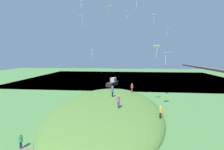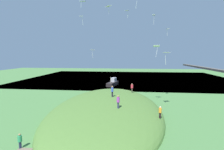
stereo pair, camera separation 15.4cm
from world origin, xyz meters
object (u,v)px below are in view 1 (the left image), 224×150
at_px(kite_6, 81,17).
at_px(kite_7, 156,47).
at_px(person_near_shore, 132,87).
at_px(kite_3, 92,50).
at_px(person_watching_kites, 119,100).
at_px(person_on_hilltop, 160,111).
at_px(kite_9, 167,29).
at_px(boat_on_lake, 112,83).
at_px(kite_1, 167,53).
at_px(kite_0, 108,6).
at_px(kite_2, 127,11).
at_px(person_with_child, 20,139).
at_px(kite_8, 154,16).
at_px(person_walking_path, 112,90).
at_px(kite_5, 83,1).

distance_m(kite_6, kite_7, 14.13).
xyz_separation_m(person_near_shore, kite_3, (0.73, -7.77, 7.25)).
xyz_separation_m(person_watching_kites, person_on_hilltop, (-0.29, 5.49, -1.35)).
bearing_deg(kite_9, kite_3, -92.00).
relative_size(boat_on_lake, kite_1, 3.06).
height_order(kite_0, kite_7, kite_0).
bearing_deg(kite_2, person_watching_kites, -3.12).
distance_m(person_with_child, kite_2, 28.62).
bearing_deg(kite_2, person_on_hilltop, 19.35).
relative_size(kite_1, kite_8, 0.94).
relative_size(person_on_hilltop, kite_9, 1.22).
bearing_deg(kite_3, person_near_shore, 95.39).
distance_m(kite_8, kite_9, 8.22).
distance_m(kite_3, kite_7, 12.09).
xyz_separation_m(person_on_hilltop, kite_8, (-17.23, 1.11, 15.80)).
xyz_separation_m(boat_on_lake, kite_6, (20.71, -3.43, 15.12)).
bearing_deg(person_near_shore, person_watching_kites, 76.75).
bearing_deg(person_with_child, kite_9, -14.92).
bearing_deg(boat_on_lake, kite_6, -173.94).
bearing_deg(kite_1, person_watching_kites, -50.58).
height_order(boat_on_lake, person_watching_kites, person_watching_kites).
relative_size(person_on_hilltop, kite_8, 0.76).
xyz_separation_m(person_walking_path, kite_8, (-12.23, 7.94, 14.21)).
height_order(person_walking_path, kite_3, kite_3).
height_order(boat_on_lake, kite_3, kite_3).
distance_m(boat_on_lake, kite_9, 25.55).
bearing_deg(person_with_child, kite_3, 19.38).
xyz_separation_m(boat_on_lake, person_on_hilltop, (28.66, 9.17, 1.17)).
xyz_separation_m(kite_3, kite_6, (2.70, -1.29, 5.73)).
distance_m(person_watching_kites, kite_6, 16.64).
distance_m(person_on_hilltop, kite_2, 21.55).
bearing_deg(person_walking_path, kite_6, 131.39).
xyz_separation_m(kite_7, kite_8, (-8.99, 0.59, 7.08)).
xyz_separation_m(person_with_child, kite_3, (-17.81, 3.38, 9.23)).
xyz_separation_m(person_watching_kites, kite_0, (-8.21, -2.34, 14.21)).
relative_size(boat_on_lake, person_walking_path, 3.33).
xyz_separation_m(person_watching_kites, kite_5, (-10.03, -7.36, 15.76)).
relative_size(person_near_shore, kite_3, 1.07).
relative_size(boat_on_lake, kite_7, 2.94).
distance_m(person_walking_path, person_with_child, 14.72).
bearing_deg(kite_5, kite_3, 120.71).
bearing_deg(kite_2, kite_7, 45.03).
distance_m(person_walking_path, kite_8, 20.36).
xyz_separation_m(person_watching_kites, person_near_shore, (-11.67, 1.94, -0.38)).
bearing_deg(person_watching_kites, kite_1, 76.08).
height_order(kite_1, kite_3, kite_3).
relative_size(person_watching_kites, person_near_shore, 0.99).
bearing_deg(kite_3, kite_2, 113.39).
bearing_deg(boat_on_lake, person_near_shore, -146.49).
bearing_deg(person_on_hilltop, boat_on_lake, 80.64).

